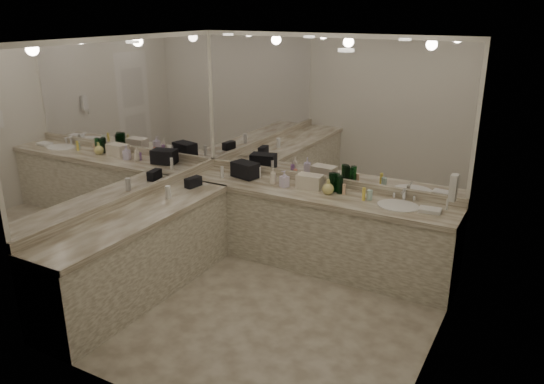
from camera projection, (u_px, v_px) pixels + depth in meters
The scene contains 39 objects.
floor at pixel (263, 312), 5.26m from camera, with size 3.20×3.20×0.00m, color #BEB49F.
ceiling at pixel (261, 40), 4.40m from camera, with size 3.20×3.20×0.00m, color white.
wall_back at pixel (327, 151), 6.07m from camera, with size 3.20×0.02×2.60m, color silver.
wall_left at pixel (130, 164), 5.56m from camera, with size 0.02×3.00×2.60m, color silver.
wall_right at pixel (441, 220), 4.10m from camera, with size 0.02×3.00×2.60m, color silver.
vanity_back_base at pixel (314, 231), 6.11m from camera, with size 3.20×0.60×0.84m, color beige.
vanity_back_top at pixel (315, 194), 5.95m from camera, with size 3.20×0.64×0.06m, color beige.
vanity_left_base at pixel (139, 257), 5.46m from camera, with size 0.60×2.40×0.84m, color beige.
vanity_left_top at pixel (136, 217), 5.31m from camera, with size 0.64×2.42×0.06m, color beige.
backsplash_back at pixel (325, 181), 6.17m from camera, with size 3.20×0.04×0.10m, color beige.
backsplash_left at pixel (134, 196), 5.66m from camera, with size 0.04×3.00×0.10m, color beige.
mirror_back at pixel (328, 110), 5.90m from camera, with size 3.12×0.01×1.55m, color white.
mirror_left at pixel (126, 120), 5.39m from camera, with size 0.01×2.92×1.55m, color white.
sink at pixel (398, 206), 5.52m from camera, with size 0.44×0.44×0.03m, color white.
faucet at pixel (404, 194), 5.67m from camera, with size 0.24×0.16×0.14m, color silver.
wall_phone at pixel (453, 188), 4.68m from camera, with size 0.06×0.10×0.24m, color white.
door at pixel (420, 276), 3.77m from camera, with size 0.02×0.82×2.10m, color white.
black_toiletry_bag at pixel (245, 170), 6.42m from camera, with size 0.32×0.20×0.18m, color black.
black_bag_spill at pixel (193, 182), 6.09m from camera, with size 0.09×0.20×0.11m, color black.
cream_cosmetic_case at pixel (310, 181), 6.05m from camera, with size 0.29×0.18×0.17m, color beige.
hand_towel at pixel (430, 210), 5.35m from camera, with size 0.22×0.15×0.04m, color white.
lotion_left at pixel (168, 192), 5.71m from camera, with size 0.06×0.06×0.14m, color white.
soap_bottle_a at pixel (273, 176), 6.17m from camera, with size 0.08×0.08×0.20m, color white.
soap_bottle_b at pixel (284, 179), 6.08m from camera, with size 0.09×0.09×0.19m, color silver.
soap_bottle_c at pixel (328, 187), 5.85m from camera, with size 0.13×0.13×0.17m, color #D8CD76.
green_bottle_0 at pixel (337, 182), 5.93m from camera, with size 0.07×0.07×0.21m, color #155725.
green_bottle_1 at pixel (332, 182), 5.92m from camera, with size 0.07×0.07×0.22m, color #155725.
green_bottle_2 at pixel (334, 182), 5.93m from camera, with size 0.07×0.07×0.22m, color #155725.
green_bottle_3 at pixel (340, 185), 5.86m from camera, with size 0.07×0.07×0.21m, color #155725.
green_bottle_4 at pixel (340, 184), 5.91m from camera, with size 0.07×0.07×0.18m, color #155725.
amenity_bottle_0 at pixel (274, 179), 6.22m from camera, with size 0.05×0.05×0.10m, color #9966B2.
amenity_bottle_1 at pixel (283, 179), 6.26m from camera, with size 0.05×0.05×0.08m, color #E57F66.
amenity_bottle_2 at pixel (259, 172), 6.40m from camera, with size 0.04×0.04×0.15m, color white.
amenity_bottle_3 at pixel (247, 172), 6.50m from camera, with size 0.07×0.07×0.09m, color #E0B28C.
amenity_bottle_4 at pixel (344, 189), 5.85m from camera, with size 0.04×0.04×0.12m, color #E0B28C.
amenity_bottle_5 at pixel (222, 172), 6.41m from camera, with size 0.04×0.04×0.15m, color white.
amenity_bottle_6 at pixel (245, 172), 6.50m from camera, with size 0.06×0.06×0.10m, color white.
amenity_bottle_7 at pixel (370, 195), 5.68m from camera, with size 0.06×0.06×0.11m, color silver.
amenity_bottle_8 at pixel (364, 194), 5.66m from camera, with size 0.04×0.04×0.14m, color #F2D84C.
Camera 1 is at (2.29, -3.96, 2.86)m, focal length 35.00 mm.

